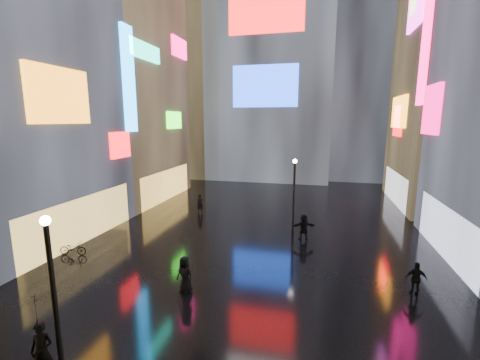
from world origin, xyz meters
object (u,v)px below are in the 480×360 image
(lamp_far, at_px, (294,190))
(bicycle, at_px, (73,248))
(pedestrian_0, at_px, (42,351))
(pedestrian_3, at_px, (416,279))
(lamp_near, at_px, (53,288))

(lamp_far, xyz_separation_m, bicycle, (-12.30, -7.70, -2.53))
(bicycle, bearing_deg, lamp_far, -68.81)
(pedestrian_0, bearing_deg, pedestrian_3, 19.11)
(lamp_far, height_order, bicycle, lamp_far)
(pedestrian_0, height_order, pedestrian_3, pedestrian_0)
(lamp_far, height_order, pedestrian_0, lamp_far)
(bicycle, bearing_deg, pedestrian_0, -154.47)
(lamp_near, distance_m, lamp_far, 16.62)
(pedestrian_0, bearing_deg, lamp_near, 13.47)
(lamp_near, relative_size, lamp_far, 1.00)
(pedestrian_0, relative_size, bicycle, 1.18)
(lamp_near, distance_m, bicycle, 10.41)
(lamp_near, xyz_separation_m, pedestrian_3, (12.08, 7.82, -2.16))
(lamp_near, distance_m, pedestrian_0, 2.07)
(pedestrian_0, relative_size, pedestrian_3, 1.20)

